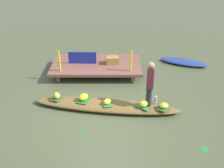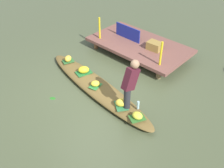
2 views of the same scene
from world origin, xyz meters
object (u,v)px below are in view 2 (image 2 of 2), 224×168
at_px(vendor_boat, 97,87).
at_px(banana_bunch_3, 121,102).
at_px(water_bottle, 138,105).
at_px(produce_crate, 155,46).
at_px(banana_bunch_4, 95,84).
at_px(banana_bunch_1, 68,59).
at_px(banana_bunch_0, 84,70).
at_px(market_banner, 128,33).
at_px(vendor_person, 130,82).
at_px(banana_bunch_2, 137,116).

distance_m(vendor_boat, banana_bunch_3, 1.10).
bearing_deg(water_bottle, produce_crate, 117.37).
bearing_deg(banana_bunch_4, water_bottle, 2.83).
xyz_separation_m(vendor_boat, banana_bunch_4, (0.04, -0.08, 0.18)).
xyz_separation_m(banana_bunch_4, produce_crate, (0.15, 2.41, 0.20)).
distance_m(banana_bunch_3, banana_bunch_4, 1.02).
distance_m(banana_bunch_1, banana_bunch_3, 2.52).
distance_m(banana_bunch_0, market_banner, 2.23).
bearing_deg(banana_bunch_1, vendor_person, -6.53).
bearing_deg(produce_crate, market_banner, -179.58).
bearing_deg(banana_bunch_1, banana_bunch_0, -6.36).
xyz_separation_m(banana_bunch_3, banana_bunch_4, (-1.01, 0.13, -0.02)).
relative_size(vendor_boat, produce_crate, 9.57).
bearing_deg(banana_bunch_3, banana_bunch_0, 168.89).
bearing_deg(market_banner, vendor_person, -47.79).
bearing_deg(banana_bunch_0, banana_bunch_4, -16.96).
relative_size(vendor_person, market_banner, 1.24).
relative_size(banana_bunch_4, vendor_person, 0.19).
xyz_separation_m(banana_bunch_1, produce_crate, (1.63, 2.12, 0.18)).
bearing_deg(market_banner, banana_bunch_3, -51.12).
height_order(vendor_boat, banana_bunch_0, banana_bunch_0).
bearing_deg(banana_bunch_1, vendor_boat, -8.52).
bearing_deg(banana_bunch_3, banana_bunch_2, -7.53).
xyz_separation_m(vendor_boat, banana_bunch_1, (-1.43, 0.21, 0.20)).
bearing_deg(vendor_person, banana_bunch_3, -139.35).
height_order(banana_bunch_1, banana_bunch_3, banana_bunch_3).
distance_m(banana_bunch_2, banana_bunch_3, 0.55).
bearing_deg(produce_crate, banana_bunch_1, -127.53).
bearing_deg(banana_bunch_0, water_bottle, -3.92).
bearing_deg(banana_bunch_2, banana_bunch_0, 169.75).
xyz_separation_m(water_bottle, market_banner, (-2.29, 2.34, 0.26)).
height_order(banana_bunch_4, vendor_person, vendor_person).
bearing_deg(water_bottle, banana_bunch_3, -151.43).
relative_size(banana_bunch_2, market_banner, 0.25).
bearing_deg(vendor_boat, water_bottle, 7.17).
distance_m(vendor_person, market_banner, 3.20).
bearing_deg(vendor_boat, banana_bunch_1, 179.23).
relative_size(banana_bunch_0, vendor_person, 0.25).
bearing_deg(banana_bunch_4, vendor_boat, 116.66).
xyz_separation_m(vendor_boat, banana_bunch_2, (1.60, -0.28, 0.18)).
bearing_deg(banana_bunch_2, banana_bunch_3, 172.47).
bearing_deg(water_bottle, vendor_person, -161.36).
relative_size(banana_bunch_3, vendor_person, 0.23).
relative_size(banana_bunch_4, water_bottle, 1.13).
xyz_separation_m(banana_bunch_1, banana_bunch_2, (3.03, -0.49, -0.02)).
height_order(water_bottle, produce_crate, produce_crate).
bearing_deg(banana_bunch_0, produce_crate, 69.20).
relative_size(water_bottle, market_banner, 0.21).
distance_m(banana_bunch_0, banana_bunch_2, 2.28).
xyz_separation_m(banana_bunch_0, banana_bunch_3, (1.70, -0.33, 0.00)).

